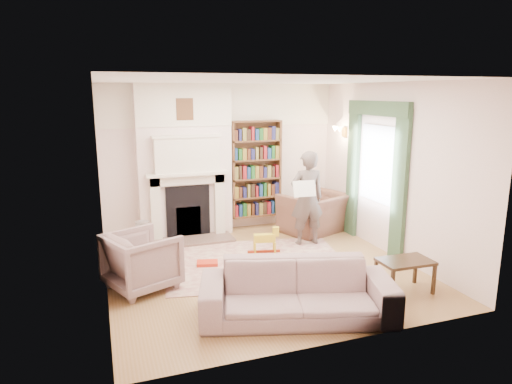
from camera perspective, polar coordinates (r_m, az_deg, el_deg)
name	(u,v)px	position (r m, az deg, el deg)	size (l,w,h in m)	color
floor	(261,269)	(7.07, 0.68, -9.55)	(4.50, 4.50, 0.00)	olive
ceiling	(262,81)	(6.57, 0.74, 13.76)	(4.50, 4.50, 0.00)	white
wall_back	(222,158)	(8.80, -4.33, 4.22)	(4.50, 4.50, 0.00)	white
wall_front	(338,218)	(4.68, 10.19, -3.19)	(4.50, 4.50, 0.00)	white
wall_left	(100,189)	(6.29, -18.93, 0.31)	(4.50, 4.50, 0.00)	white
wall_right	(392,170)	(7.73, 16.59, 2.62)	(4.50, 4.50, 0.00)	white
fireplace	(185,162)	(8.44, -8.90, 3.68)	(1.70, 0.58, 2.80)	white
bookcase	(256,169)	(8.90, -0.04, 2.89)	(1.00, 0.24, 1.85)	brown
window	(377,164)	(8.04, 14.87, 3.43)	(0.02, 0.90, 1.30)	silver
curtain_left	(400,186)	(7.50, 17.52, 0.71)	(0.07, 0.32, 2.40)	#2B432C
curtain_right	(353,172)	(8.64, 12.00, 2.50)	(0.07, 0.32, 2.40)	#2B432C
pelmet	(378,108)	(7.93, 14.97, 10.07)	(0.09, 1.70, 0.24)	#2B432C
wall_sconce	(335,132)	(8.81, 9.90, 7.36)	(0.20, 0.24, 0.24)	gold
rug	(257,262)	(7.30, 0.10, -8.79)	(2.78, 2.14, 0.01)	beige
armchair_reading	(314,213)	(8.82, 7.28, -2.63)	(1.15, 1.01, 0.75)	#52352C
armchair_left	(142,261)	(6.47, -14.07, -8.33)	(0.84, 0.87, 0.79)	gray
sofa	(297,291)	(5.55, 5.17, -12.22)	(2.28, 0.89, 0.67)	#A69789
man_reading	(307,198)	(7.99, 6.39, -0.78)	(0.61, 0.40, 1.67)	#594C47
newspaper	(304,189)	(7.71, 6.07, 0.42)	(0.39, 0.02, 0.28)	white
coffee_table	(404,276)	(6.55, 18.07, -9.93)	(0.70, 0.45, 0.45)	#382513
paraffin_heater	(143,237)	(7.86, -13.90, -5.53)	(0.24, 0.24, 0.55)	#A9ABB1
rocking_horse	(265,241)	(7.55, 1.08, -6.18)	(0.55, 0.22, 0.48)	gold
board_game	(259,273)	(6.85, 0.41, -10.07)	(0.36, 0.36, 0.03)	#E2EB53
game_box_lid	(207,263)	(7.22, -6.10, -8.84)	(0.32, 0.22, 0.05)	red
comic_annuals	(279,277)	(6.71, 2.84, -10.62)	(1.10, 0.48, 0.02)	red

